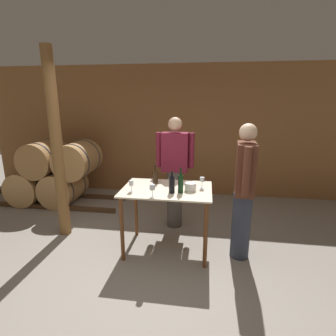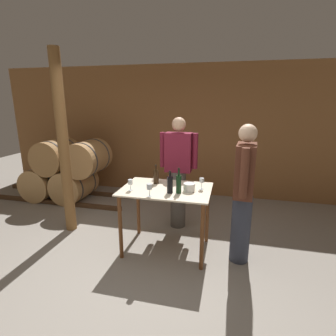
{
  "view_description": "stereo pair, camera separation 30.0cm",
  "coord_description": "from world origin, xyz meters",
  "px_view_note": "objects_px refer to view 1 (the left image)",
  "views": [
    {
      "loc": [
        0.63,
        -2.58,
        2.0
      ],
      "look_at": [
        0.14,
        0.71,
        1.13
      ],
      "focal_mm": 28.0,
      "sensor_mm": 36.0,
      "label": 1
    },
    {
      "loc": [
        0.92,
        -2.52,
        2.0
      ],
      "look_at": [
        0.14,
        0.71,
        1.13
      ],
      "focal_mm": 28.0,
      "sensor_mm": 36.0,
      "label": 2
    }
  ],
  "objects_px": {
    "wine_bottle_far_left": "(155,177)",
    "person_host": "(244,190)",
    "ice_bucket": "(190,187)",
    "person_visitor_with_scarf": "(175,171)",
    "wine_bottle_left": "(172,184)",
    "wine_glass_near_center": "(152,188)",
    "wine_glass_near_right": "(202,180)",
    "wine_bottle_center": "(181,183)",
    "wine_glass_near_left": "(131,184)",
    "wooden_post": "(57,147)"
  },
  "relations": [
    {
      "from": "wine_glass_near_center",
      "to": "ice_bucket",
      "type": "distance_m",
      "value": 0.52
    },
    {
      "from": "wine_bottle_left",
      "to": "wine_bottle_center",
      "type": "relative_size",
      "value": 0.89
    },
    {
      "from": "wine_bottle_far_left",
      "to": "wine_glass_near_right",
      "type": "xyz_separation_m",
      "value": [
        0.64,
        -0.1,
        0.01
      ]
    },
    {
      "from": "wine_bottle_left",
      "to": "person_host",
      "type": "distance_m",
      "value": 0.89
    },
    {
      "from": "wine_bottle_far_left",
      "to": "wine_glass_near_right",
      "type": "height_order",
      "value": "wine_bottle_far_left"
    },
    {
      "from": "wine_bottle_left",
      "to": "ice_bucket",
      "type": "relative_size",
      "value": 1.93
    },
    {
      "from": "wine_bottle_far_left",
      "to": "wine_glass_near_right",
      "type": "distance_m",
      "value": 0.64
    },
    {
      "from": "wine_glass_near_right",
      "to": "person_host",
      "type": "relative_size",
      "value": 0.09
    },
    {
      "from": "wine_bottle_left",
      "to": "wine_glass_near_left",
      "type": "bearing_deg",
      "value": -176.88
    },
    {
      "from": "wine_glass_near_left",
      "to": "ice_bucket",
      "type": "height_order",
      "value": "wine_glass_near_left"
    },
    {
      "from": "ice_bucket",
      "to": "person_visitor_with_scarf",
      "type": "distance_m",
      "value": 0.81
    },
    {
      "from": "wine_bottle_left",
      "to": "wine_glass_near_left",
      "type": "relative_size",
      "value": 1.96
    },
    {
      "from": "wine_bottle_far_left",
      "to": "wine_bottle_left",
      "type": "xyz_separation_m",
      "value": [
        0.27,
        -0.33,
        0.01
      ]
    },
    {
      "from": "wine_glass_near_center",
      "to": "person_host",
      "type": "relative_size",
      "value": 0.09
    },
    {
      "from": "wine_bottle_center",
      "to": "wine_glass_near_right",
      "type": "height_order",
      "value": "wine_bottle_center"
    },
    {
      "from": "wine_bottle_center",
      "to": "person_visitor_with_scarf",
      "type": "bearing_deg",
      "value": 101.56
    },
    {
      "from": "wine_glass_near_left",
      "to": "wine_glass_near_right",
      "type": "xyz_separation_m",
      "value": [
        0.87,
        0.26,
        0.01
      ]
    },
    {
      "from": "wine_glass_near_left",
      "to": "person_visitor_with_scarf",
      "type": "relative_size",
      "value": 0.08
    },
    {
      "from": "wine_bottle_left",
      "to": "wine_bottle_center",
      "type": "height_order",
      "value": "wine_bottle_center"
    },
    {
      "from": "wine_bottle_far_left",
      "to": "wine_glass_near_center",
      "type": "bearing_deg",
      "value": -82.91
    },
    {
      "from": "wine_glass_near_center",
      "to": "person_visitor_with_scarf",
      "type": "xyz_separation_m",
      "value": [
        0.14,
        1.05,
        -0.07
      ]
    },
    {
      "from": "wooden_post",
      "to": "ice_bucket",
      "type": "relative_size",
      "value": 18.4
    },
    {
      "from": "wine_bottle_far_left",
      "to": "wine_glass_near_left",
      "type": "xyz_separation_m",
      "value": [
        -0.24,
        -0.35,
        0.0
      ]
    },
    {
      "from": "wine_bottle_far_left",
      "to": "person_host",
      "type": "xyz_separation_m",
      "value": [
        1.15,
        -0.2,
        -0.06
      ]
    },
    {
      "from": "wooden_post",
      "to": "person_host",
      "type": "bearing_deg",
      "value": -5.32
    },
    {
      "from": "wine_bottle_far_left",
      "to": "wine_glass_near_center",
      "type": "relative_size",
      "value": 1.72
    },
    {
      "from": "wine_bottle_left",
      "to": "ice_bucket",
      "type": "height_order",
      "value": "wine_bottle_left"
    },
    {
      "from": "wine_glass_near_center",
      "to": "person_host",
      "type": "distance_m",
      "value": 1.13
    },
    {
      "from": "wine_glass_near_center",
      "to": "wine_glass_near_right",
      "type": "relative_size",
      "value": 1.04
    },
    {
      "from": "wine_glass_near_left",
      "to": "wine_bottle_far_left",
      "type": "bearing_deg",
      "value": 56.22
    },
    {
      "from": "wine_glass_near_center",
      "to": "ice_bucket",
      "type": "bearing_deg",
      "value": 33.89
    },
    {
      "from": "person_host",
      "to": "wine_bottle_center",
      "type": "bearing_deg",
      "value": -171.99
    },
    {
      "from": "wine_glass_near_left",
      "to": "person_visitor_with_scarf",
      "type": "height_order",
      "value": "person_visitor_with_scarf"
    },
    {
      "from": "wine_glass_near_center",
      "to": "wine_bottle_left",
      "type": "bearing_deg",
      "value": 39.81
    },
    {
      "from": "wine_bottle_left",
      "to": "wine_glass_near_center",
      "type": "distance_m",
      "value": 0.27
    },
    {
      "from": "ice_bucket",
      "to": "wooden_post",
      "type": "bearing_deg",
      "value": 172.57
    },
    {
      "from": "wine_glass_near_left",
      "to": "wine_glass_near_right",
      "type": "distance_m",
      "value": 0.91
    },
    {
      "from": "wine_glass_near_right",
      "to": "person_visitor_with_scarf",
      "type": "distance_m",
      "value": 0.78
    },
    {
      "from": "wine_glass_near_left",
      "to": "wine_glass_near_right",
      "type": "relative_size",
      "value": 0.97
    },
    {
      "from": "ice_bucket",
      "to": "person_visitor_with_scarf",
      "type": "height_order",
      "value": "person_visitor_with_scarf"
    },
    {
      "from": "wine_bottle_left",
      "to": "wine_glass_near_right",
      "type": "height_order",
      "value": "wine_bottle_left"
    },
    {
      "from": "wine_glass_near_left",
      "to": "person_visitor_with_scarf",
      "type": "bearing_deg",
      "value": 63.92
    },
    {
      "from": "wine_glass_near_center",
      "to": "wooden_post",
      "type": "bearing_deg",
      "value": 160.06
    },
    {
      "from": "wine_bottle_left",
      "to": "wine_glass_near_right",
      "type": "relative_size",
      "value": 1.89
    },
    {
      "from": "person_visitor_with_scarf",
      "to": "wine_glass_near_right",
      "type": "bearing_deg",
      "value": -56.02
    },
    {
      "from": "wooden_post",
      "to": "wine_bottle_far_left",
      "type": "xyz_separation_m",
      "value": [
        1.43,
        -0.04,
        -0.37
      ]
    },
    {
      "from": "wine_glass_near_right",
      "to": "person_host",
      "type": "bearing_deg",
      "value": -11.2
    },
    {
      "from": "wine_glass_near_right",
      "to": "wine_bottle_center",
      "type": "bearing_deg",
      "value": -140.78
    },
    {
      "from": "wine_glass_near_right",
      "to": "ice_bucket",
      "type": "xyz_separation_m",
      "value": [
        -0.14,
        -0.11,
        -0.06
      ]
    },
    {
      "from": "wine_bottle_left",
      "to": "person_visitor_with_scarf",
      "type": "xyz_separation_m",
      "value": [
        -0.07,
        0.87,
        -0.06
      ]
    }
  ]
}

